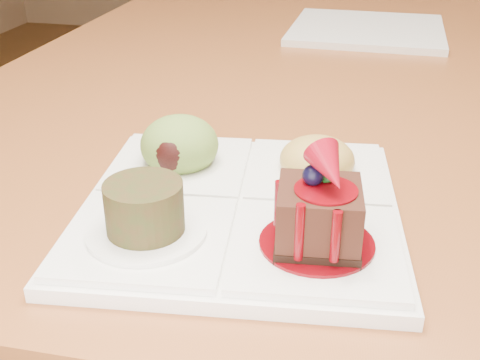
# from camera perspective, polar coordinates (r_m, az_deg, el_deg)

# --- Properties ---
(ground) EXTENTS (6.00, 6.00, 0.00)m
(ground) POSITION_cam_1_polar(r_m,az_deg,el_deg) (1.53, 7.68, -14.55)
(ground) COLOR brown
(dining_table) EXTENTS (1.00, 1.80, 0.75)m
(dining_table) POSITION_cam_1_polar(r_m,az_deg,el_deg) (1.20, 9.71, 10.73)
(dining_table) COLOR brown
(dining_table) RESTS_ON ground
(sampler_plate) EXTENTS (0.29, 0.29, 0.10)m
(sampler_plate) POSITION_cam_1_polar(r_m,az_deg,el_deg) (0.51, -0.15, -1.18)
(sampler_plate) COLOR white
(sampler_plate) RESTS_ON dining_table
(second_plate) EXTENTS (0.28, 0.28, 0.01)m
(second_plate) POSITION_cam_1_polar(r_m,az_deg,el_deg) (1.16, 11.96, 13.78)
(second_plate) COLOR white
(second_plate) RESTS_ON dining_table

